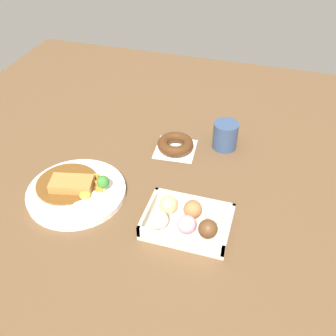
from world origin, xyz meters
The scene contains 5 objects.
ground_plane centered at (0.00, 0.00, 0.00)m, with size 1.60×1.60×0.00m, color brown.
curry_plate centered at (0.16, 0.15, 0.01)m, with size 0.26×0.26×0.06m.
donut_box centered at (-0.15, 0.17, 0.02)m, with size 0.21×0.14×0.06m.
chocolate_ring_donut centered at (-0.03, -0.12, 0.02)m, with size 0.13×0.13×0.04m.
coffee_mug centered at (-0.18, -0.18, 0.04)m, with size 0.08×0.08×0.08m, color #33476B.
Camera 1 is at (-0.30, 0.81, 0.73)m, focal length 42.26 mm.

